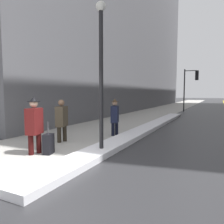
{
  "coord_description": "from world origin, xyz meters",
  "views": [
    {
      "loc": [
        3.38,
        -3.61,
        1.79
      ],
      "look_at": [
        -0.4,
        4.0,
        1.05
      ],
      "focal_mm": 35.0,
      "sensor_mm": 36.0,
      "label": 1
    }
  ],
  "objects_px": {
    "lamp_post": "(101,63)",
    "pedestrian_nearside": "(34,123)",
    "pedestrian_in_fedora": "(115,115)",
    "traffic_light_near": "(192,81)",
    "rolling_suitcase": "(48,144)",
    "pedestrian_trailing": "(62,119)"
  },
  "relations": [
    {
      "from": "traffic_light_near",
      "to": "pedestrian_in_fedora",
      "type": "height_order",
      "value": "traffic_light_near"
    },
    {
      "from": "traffic_light_near",
      "to": "rolling_suitcase",
      "type": "relative_size",
      "value": 4.26
    },
    {
      "from": "traffic_light_near",
      "to": "pedestrian_nearside",
      "type": "bearing_deg",
      "value": -107.01
    },
    {
      "from": "lamp_post",
      "to": "pedestrian_trailing",
      "type": "relative_size",
      "value": 2.79
    },
    {
      "from": "traffic_light_near",
      "to": "rolling_suitcase",
      "type": "bearing_deg",
      "value": -105.92
    },
    {
      "from": "pedestrian_trailing",
      "to": "pedestrian_in_fedora",
      "type": "relative_size",
      "value": 1.0
    },
    {
      "from": "pedestrian_nearside",
      "to": "traffic_light_near",
      "type": "bearing_deg",
      "value": 155.79
    },
    {
      "from": "pedestrian_trailing",
      "to": "rolling_suitcase",
      "type": "height_order",
      "value": "pedestrian_trailing"
    },
    {
      "from": "traffic_light_near",
      "to": "pedestrian_trailing",
      "type": "bearing_deg",
      "value": -108.89
    },
    {
      "from": "pedestrian_nearside",
      "to": "pedestrian_trailing",
      "type": "xyz_separation_m",
      "value": [
        -0.32,
        1.61,
        -0.06
      ]
    },
    {
      "from": "pedestrian_in_fedora",
      "to": "traffic_light_near",
      "type": "bearing_deg",
      "value": 157.44
    },
    {
      "from": "lamp_post",
      "to": "pedestrian_in_fedora",
      "type": "height_order",
      "value": "lamp_post"
    },
    {
      "from": "lamp_post",
      "to": "pedestrian_nearside",
      "type": "xyz_separation_m",
      "value": [
        -1.73,
        -0.89,
        -1.71
      ]
    },
    {
      "from": "pedestrian_nearside",
      "to": "rolling_suitcase",
      "type": "relative_size",
      "value": 1.78
    },
    {
      "from": "traffic_light_near",
      "to": "pedestrian_nearside",
      "type": "distance_m",
      "value": 17.78
    },
    {
      "from": "traffic_light_near",
      "to": "pedestrian_in_fedora",
      "type": "distance_m",
      "value": 14.17
    },
    {
      "from": "lamp_post",
      "to": "pedestrian_nearside",
      "type": "height_order",
      "value": "lamp_post"
    },
    {
      "from": "pedestrian_nearside",
      "to": "rolling_suitcase",
      "type": "xyz_separation_m",
      "value": [
        0.36,
        0.17,
        -0.62
      ]
    },
    {
      "from": "pedestrian_trailing",
      "to": "traffic_light_near",
      "type": "bearing_deg",
      "value": 153.91
    },
    {
      "from": "pedestrian_trailing",
      "to": "pedestrian_nearside",
      "type": "bearing_deg",
      "value": -5.4
    },
    {
      "from": "pedestrian_in_fedora",
      "to": "rolling_suitcase",
      "type": "bearing_deg",
      "value": -25.4
    },
    {
      "from": "pedestrian_trailing",
      "to": "rolling_suitcase",
      "type": "xyz_separation_m",
      "value": [
        0.68,
        -1.44,
        -0.56
      ]
    }
  ]
}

